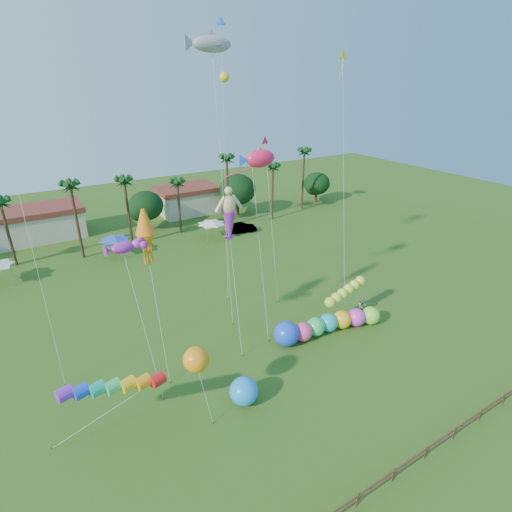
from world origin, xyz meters
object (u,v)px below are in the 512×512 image
blue_ball (244,391)px  caterpillar_inflatable (324,325)px  spectator_b (362,306)px  car_b (242,228)px

blue_ball → caterpillar_inflatable: bearing=18.7°
spectator_b → caterpillar_inflatable: (-5.71, -0.70, 0.07)m
spectator_b → caterpillar_inflatable: size_ratio=0.16×
car_b → spectator_b: (-1.21, -27.30, 0.17)m
spectator_b → caterpillar_inflatable: caterpillar_inflatable is taller
caterpillar_inflatable → blue_ball: bearing=-152.4°
caterpillar_inflatable → blue_ball: 11.61m
car_b → caterpillar_inflatable: caterpillar_inflatable is taller
car_b → caterpillar_inflatable: size_ratio=0.39×
car_b → blue_ball: (-17.92, -31.73, 0.36)m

